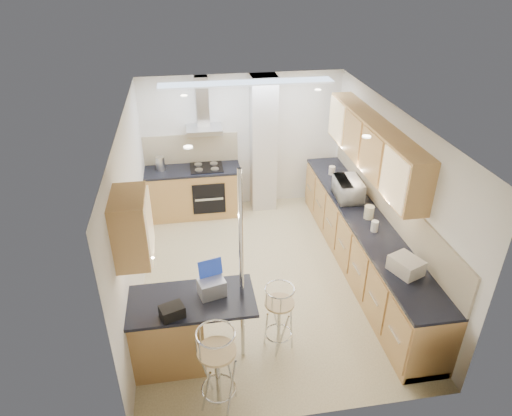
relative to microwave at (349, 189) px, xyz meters
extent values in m
plane|color=tan|center=(-1.42, -0.60, -1.08)|extent=(4.80, 4.80, 0.00)
cube|color=white|center=(-1.42, 1.80, 0.17)|extent=(3.60, 0.04, 2.50)
cube|color=white|center=(-1.42, -3.00, 0.17)|extent=(3.60, 0.04, 2.50)
cube|color=white|center=(-3.22, -0.60, 0.17)|extent=(0.04, 4.80, 2.50)
cube|color=white|center=(0.38, -0.60, 0.17)|extent=(0.04, 4.80, 2.50)
cube|color=white|center=(-1.42, -0.60, 1.42)|extent=(3.60, 4.80, 0.02)
cube|color=tan|center=(0.21, -0.20, 0.80)|extent=(0.34, 3.00, 0.72)
cube|color=tan|center=(-3.05, -1.95, 0.80)|extent=(0.34, 0.62, 0.72)
cube|color=beige|center=(0.36, -0.60, 0.10)|extent=(0.03, 4.40, 0.56)
cube|color=beige|center=(-2.37, 1.79, 0.10)|extent=(1.70, 0.03, 0.56)
cube|color=silver|center=(-1.07, 1.60, 0.17)|extent=(0.45, 0.40, 2.50)
cube|color=silver|center=(-2.12, 1.55, 0.54)|extent=(0.62, 0.48, 0.08)
cube|color=silver|center=(-2.12, 1.69, 0.98)|extent=(0.22, 0.20, 0.88)
cylinder|color=silver|center=(-1.95, -2.05, 0.17)|extent=(0.05, 0.05, 2.50)
cube|color=black|center=(-2.12, 1.19, -0.63)|extent=(0.58, 0.02, 0.58)
cube|color=black|center=(-2.12, 1.50, -0.15)|extent=(0.58, 0.50, 0.02)
cube|color=tan|center=(-1.42, 1.20, 1.41)|extent=(2.80, 0.35, 0.02)
cube|color=tan|center=(0.08, -0.60, -0.64)|extent=(0.60, 4.40, 0.88)
cube|color=black|center=(0.08, -0.60, -0.18)|extent=(0.63, 4.40, 0.04)
cube|color=tan|center=(-2.37, 1.50, -0.64)|extent=(1.70, 0.60, 0.88)
cube|color=black|center=(-2.37, 1.50, -0.18)|extent=(1.70, 0.63, 0.04)
cube|color=tan|center=(-2.55, -2.05, -0.63)|extent=(1.35, 0.62, 0.90)
cube|color=black|center=(-2.55, -2.05, -0.16)|extent=(1.47, 0.72, 0.04)
imported|color=silver|center=(0.00, 0.00, 0.00)|extent=(0.42, 0.60, 0.32)
cube|color=#A4A7AC|center=(-2.28, -1.99, -0.04)|extent=(0.33, 0.28, 0.20)
cube|color=black|center=(-2.72, -2.28, -0.07)|extent=(0.29, 0.25, 0.13)
cylinder|color=beige|center=(0.13, -0.09, -0.06)|extent=(0.15, 0.15, 0.19)
cylinder|color=beige|center=(0.02, 0.89, -0.09)|extent=(0.15, 0.15, 0.15)
cylinder|color=beige|center=(0.10, -0.63, -0.06)|extent=(0.14, 0.14, 0.19)
cylinder|color=silver|center=(0.04, -0.98, -0.08)|extent=(0.12, 0.12, 0.16)
cube|color=beige|center=(0.06, -1.92, -0.06)|extent=(0.41, 0.45, 0.19)
cylinder|color=silver|center=(-2.93, 1.55, -0.04)|extent=(0.16, 0.16, 0.24)
camera|label=1|loc=(-2.43, -6.01, 3.24)|focal=32.00mm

